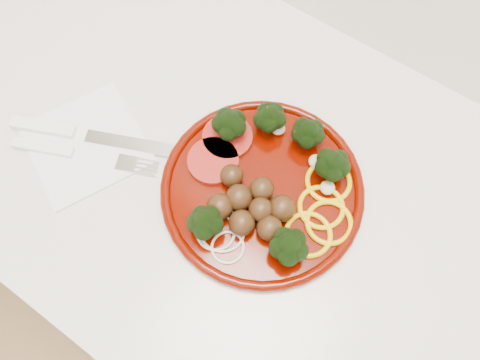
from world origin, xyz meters
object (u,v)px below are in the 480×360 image
Objects in this scene: plate at (265,184)px; napkin at (86,144)px; knife at (70,132)px; fork at (60,151)px.

plate is 1.81× the size of napkin.
knife is (-0.03, -0.00, 0.01)m from napkin.
napkin is 0.04m from fork.
knife is at bearing -162.29° from plate.
napkin is 0.68× the size of knife.
knife reaches higher than napkin.
plate is at bearing -0.14° from fork.
fork is at bearing -156.15° from plate.
plate is 1.38× the size of fork.
napkin is 0.03m from knife.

